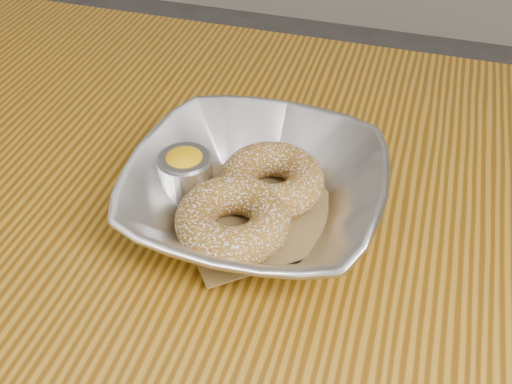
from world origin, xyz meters
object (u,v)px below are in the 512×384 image
(donut_front, at_px, (233,220))
(serving_bowl, at_px, (256,193))
(table, at_px, (227,305))
(ramekin, at_px, (186,173))
(donut_back, at_px, (272,180))

(donut_front, bearing_deg, serving_bowl, 76.53)
(table, height_order, ramekin, ramekin)
(donut_back, bearing_deg, table, -115.92)
(table, height_order, donut_front, donut_front)
(serving_bowl, bearing_deg, donut_front, -103.47)
(serving_bowl, xyz_separation_m, donut_front, (-0.01, -0.04, -0.00))
(donut_front, xyz_separation_m, ramekin, (-0.06, 0.04, 0.01))
(ramekin, bearing_deg, table, -37.97)
(table, bearing_deg, ramekin, 142.03)
(serving_bowl, bearing_deg, table, -119.45)
(table, xyz_separation_m, ramekin, (-0.05, 0.04, 0.13))
(donut_front, bearing_deg, table, 162.68)
(donut_back, distance_m, donut_front, 0.06)
(donut_back, distance_m, ramekin, 0.08)
(table, xyz_separation_m, serving_bowl, (0.02, 0.04, 0.13))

